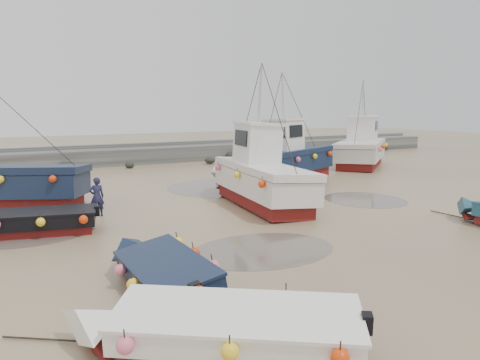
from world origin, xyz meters
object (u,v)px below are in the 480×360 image
at_px(dinghy_1, 165,266).
at_px(person, 98,216).
at_px(cabin_boat_2, 288,158).
at_px(cabin_boat_1, 256,174).
at_px(dinghy_4, 33,219).
at_px(cabin_boat_3, 362,147).
at_px(dinghy_0, 216,324).

height_order(dinghy_1, person, dinghy_1).
bearing_deg(cabin_boat_2, cabin_boat_1, 108.42).
relative_size(dinghy_4, cabin_boat_1, 0.58).
xyz_separation_m(dinghy_1, cabin_boat_1, (6.99, 7.38, 0.80)).
distance_m(dinghy_4, person, 3.10).
xyz_separation_m(dinghy_1, person, (0.21, 8.42, -0.55)).
relative_size(cabin_boat_1, cabin_boat_3, 1.13).
distance_m(dinghy_4, cabin_boat_1, 9.36).
bearing_deg(person, cabin_boat_1, 171.11).
relative_size(cabin_boat_3, person, 5.45).
height_order(cabin_boat_1, cabin_boat_3, same).
xyz_separation_m(dinghy_0, cabin_boat_3, (21.01, 18.64, 0.81)).
height_order(dinghy_1, cabin_boat_1, cabin_boat_1).
height_order(dinghy_0, dinghy_4, same).
distance_m(dinghy_4, cabin_boat_2, 15.00).
distance_m(dinghy_0, dinghy_4, 10.21).
bearing_deg(dinghy_1, person, 88.16).
xyz_separation_m(dinghy_0, cabin_boat_2, (11.97, 15.10, 0.83)).
height_order(cabin_boat_1, cabin_boat_2, same).
distance_m(dinghy_1, cabin_boat_3, 25.88).
height_order(dinghy_1, cabin_boat_3, cabin_boat_3).
relative_size(dinghy_4, person, 3.54).
distance_m(dinghy_0, dinghy_1, 3.28).
relative_size(dinghy_0, dinghy_1, 1.03).
bearing_deg(person, cabin_boat_2, -163.77).
bearing_deg(cabin_boat_3, dinghy_4, -108.80).
bearing_deg(cabin_boat_2, person, 81.93).
distance_m(dinghy_0, person, 11.71).
distance_m(dinghy_1, dinghy_4, 7.10).
bearing_deg(person, dinghy_4, 33.94).
distance_m(dinghy_0, cabin_boat_1, 12.88).
relative_size(dinghy_1, cabin_boat_3, 0.66).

